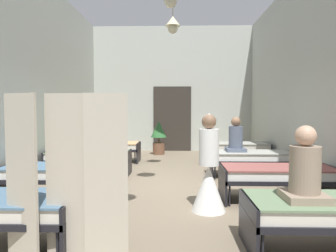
{
  "coord_description": "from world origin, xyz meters",
  "views": [
    {
      "loc": [
        0.17,
        -6.2,
        1.54
      ],
      "look_at": [
        0.0,
        -0.15,
        1.22
      ],
      "focal_mm": 33.16,
      "sensor_mm": 36.0,
      "label": 1
    }
  ],
  "objects": [
    {
      "name": "patient_seated_secondary",
      "position": [
        1.53,
        0.98,
        0.87
      ],
      "size": [
        0.44,
        0.44,
        0.8
      ],
      "color": "#515B70",
      "rests_on": "bed_right_row_2"
    },
    {
      "name": "ground_plane",
      "position": [
        0.0,
        0.0,
        -0.05
      ],
      "size": [
        6.47,
        11.37,
        0.1
      ],
      "primitive_type": "cube",
      "color": "#7A6B56"
    },
    {
      "name": "patient_seated_primary",
      "position": [
        1.53,
        -2.9,
        0.87
      ],
      "size": [
        0.44,
        0.44,
        0.8
      ],
      "color": "gray",
      "rests_on": "bed_right_row_0"
    },
    {
      "name": "bed_left_row_1",
      "position": [
        -1.88,
        -0.95,
        0.44
      ],
      "size": [
        1.9,
        0.84,
        0.57
      ],
      "color": "black",
      "rests_on": "ground"
    },
    {
      "name": "nurse_near_aisle",
      "position": [
        0.66,
        -1.54,
        0.53
      ],
      "size": [
        0.52,
        0.52,
        1.49
      ],
      "rotation": [
        0.0,
        0.0,
        2.34
      ],
      "color": "white",
      "rests_on": "ground"
    },
    {
      "name": "bed_right_row_1",
      "position": [
        1.88,
        -0.95,
        0.44
      ],
      "size": [
        1.9,
        0.84,
        0.57
      ],
      "color": "black",
      "rests_on": "ground"
    },
    {
      "name": "bed_right_row_2",
      "position": [
        1.88,
        0.95,
        0.44
      ],
      "size": [
        1.9,
        0.84,
        0.57
      ],
      "color": "black",
      "rests_on": "ground"
    },
    {
      "name": "bed_right_row_3",
      "position": [
        1.88,
        2.85,
        0.44
      ],
      "size": [
        1.9,
        0.84,
        0.57
      ],
      "color": "black",
      "rests_on": "ground"
    },
    {
      "name": "bed_right_row_0",
      "position": [
        1.88,
        -2.85,
        0.44
      ],
      "size": [
        1.9,
        0.84,
        0.57
      ],
      "color": "black",
      "rests_on": "ground"
    },
    {
      "name": "bed_left_row_2",
      "position": [
        -1.88,
        0.95,
        0.44
      ],
      "size": [
        1.9,
        0.84,
        0.57
      ],
      "color": "black",
      "rests_on": "ground"
    },
    {
      "name": "room_shell",
      "position": [
        -0.0,
        1.25,
        2.33
      ],
      "size": [
        6.27,
        10.97,
        4.63
      ],
      "color": "#B2B7AD",
      "rests_on": "ground"
    },
    {
      "name": "privacy_screen",
      "position": [
        -0.93,
        -3.21,
        0.85
      ],
      "size": [
        1.25,
        0.2,
        1.7
      ],
      "rotation": [
        0.0,
        0.0,
        -0.13
      ],
      "color": "#BCB29E",
      "rests_on": "ground"
    },
    {
      "name": "bed_left_row_3",
      "position": [
        -1.88,
        2.85,
        0.44
      ],
      "size": [
        1.9,
        0.84,
        0.57
      ],
      "color": "black",
      "rests_on": "ground"
    },
    {
      "name": "potted_plant",
      "position": [
        -0.45,
        4.41,
        0.68
      ],
      "size": [
        0.54,
        0.54,
        1.15
      ],
      "color": "brown",
      "rests_on": "ground"
    }
  ]
}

